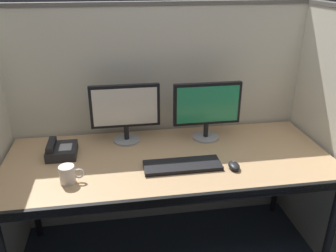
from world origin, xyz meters
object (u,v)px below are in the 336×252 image
object	(u,v)px
monitor_left	(125,110)
computer_mouse	(234,166)
keyboard_main	(182,165)
monitor_right	(207,107)
coffee_mug	(68,174)
desk	(170,166)
desk_phone	(61,150)

from	to	relation	value
monitor_left	computer_mouse	distance (m)	0.74
monitor_left	keyboard_main	xyz separation A→B (m)	(0.29, -0.38, -0.20)
monitor_right	computer_mouse	bearing A→B (deg)	-82.02
monitor_left	computer_mouse	xyz separation A→B (m)	(0.57, -0.44, -0.20)
monitor_right	keyboard_main	world-z (taller)	monitor_right
monitor_left	coffee_mug	size ratio (longest dim) A/B	3.41
computer_mouse	coffee_mug	xyz separation A→B (m)	(-0.89, 0.00, 0.03)
monitor_left	monitor_right	xyz separation A→B (m)	(0.51, -0.04, 0.00)
keyboard_main	coffee_mug	size ratio (longest dim) A/B	3.41
desk	monitor_left	world-z (taller)	monitor_left
desk_phone	monitor_left	bearing A→B (deg)	18.76
monitor_right	coffee_mug	xyz separation A→B (m)	(-0.83, -0.40, -0.17)
keyboard_main	coffee_mug	world-z (taller)	coffee_mug
coffee_mug	desk	bearing A→B (deg)	16.63
desk	monitor_left	distance (m)	0.45
monitor_left	computer_mouse	size ratio (longest dim) A/B	4.48
monitor_left	coffee_mug	xyz separation A→B (m)	(-0.32, -0.44, -0.17)
computer_mouse	desk_phone	size ratio (longest dim) A/B	0.51
monitor_right	keyboard_main	distance (m)	0.45
monitor_right	computer_mouse	world-z (taller)	monitor_right
computer_mouse	desk_phone	bearing A→B (deg)	162.40
coffee_mug	desk_phone	bearing A→B (deg)	103.47
computer_mouse	coffee_mug	distance (m)	0.89
monitor_left	coffee_mug	bearing A→B (deg)	-126.16
monitor_right	coffee_mug	distance (m)	0.94
desk_phone	computer_mouse	bearing A→B (deg)	-17.60
desk	coffee_mug	size ratio (longest dim) A/B	15.08
monitor_left	monitor_right	size ratio (longest dim) A/B	1.00
desk	coffee_mug	bearing A→B (deg)	-163.37
desk	monitor_left	size ratio (longest dim) A/B	4.42
monitor_left	desk_phone	world-z (taller)	monitor_left
coffee_mug	monitor_left	bearing A→B (deg)	53.84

